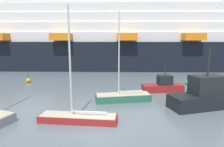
% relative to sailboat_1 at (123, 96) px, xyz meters
% --- Properties ---
extents(ground_plane, '(600.00, 600.00, 0.00)m').
position_rel_sailboat_1_xyz_m(ground_plane, '(-1.78, -7.56, -0.52)').
color(ground_plane, slate).
extents(sailboat_1, '(6.58, 3.29, 10.08)m').
position_rel_sailboat_1_xyz_m(sailboat_1, '(0.00, 0.00, 0.00)').
color(sailboat_1, '#2D6B51').
rests_on(sailboat_1, ground_plane).
extents(sailboat_2, '(6.84, 1.80, 9.76)m').
position_rel_sailboat_1_xyz_m(sailboat_2, '(-3.77, -6.11, -0.04)').
color(sailboat_2, maroon).
rests_on(sailboat_2, ground_plane).
extents(fishing_boat_0, '(5.73, 2.87, 4.15)m').
position_rel_sailboat_1_xyz_m(fishing_boat_0, '(5.41, 4.69, 0.24)').
color(fishing_boat_0, maroon).
rests_on(fishing_boat_0, ground_plane).
extents(fishing_boat_1, '(8.99, 5.32, 6.42)m').
position_rel_sailboat_1_xyz_m(fishing_boat_1, '(8.98, -1.38, 0.68)').
color(fishing_boat_1, black).
rests_on(fishing_boat_1, ground_plane).
extents(channel_buoy_1, '(0.66, 0.66, 1.69)m').
position_rel_sailboat_1_xyz_m(channel_buoy_1, '(9.90, 8.88, -0.19)').
color(channel_buoy_1, green).
rests_on(channel_buoy_1, ground_plane).
extents(channel_buoy_2, '(0.75, 0.75, 1.64)m').
position_rel_sailboat_1_xyz_m(channel_buoy_2, '(-15.77, 8.48, -0.15)').
color(channel_buoy_2, orange).
rests_on(channel_buoy_2, ground_plane).
extents(cruise_ship, '(118.81, 23.23, 23.04)m').
position_rel_sailboat_1_xyz_m(cruise_ship, '(6.60, 28.63, 6.89)').
color(cruise_ship, black).
rests_on(cruise_ship, ground_plane).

